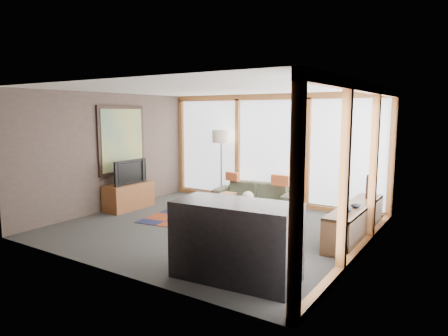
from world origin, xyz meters
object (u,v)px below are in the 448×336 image
Objects in this scene: floor_lamp at (221,166)px; bar_counter at (236,241)px; television at (127,172)px; tv_console at (129,196)px; sofa at (255,195)px; bookshelf at (355,222)px; coffee_table at (242,210)px.

floor_lamp reaches higher than bar_counter.
bar_counter is at bearing -117.52° from television.
bar_counter is (4.04, -1.97, 0.22)m from tv_console.
floor_lamp is 1.50× the size of tv_console.
bar_counter is (1.74, -3.70, 0.24)m from sofa.
bookshelf is at bearing 7.12° from tv_console.
television is (0.02, -0.04, 0.57)m from tv_console.
sofa is at bearing 36.95° from tv_console.
bookshelf is 4.93m from tv_console.
bar_counter is at bearing -54.33° from floor_lamp.
tv_console is (-2.66, -0.55, 0.09)m from coffee_table.
tv_console reaches higher than sofa.
sofa is 0.81× the size of bookshelf.
bookshelf is 2.73m from bar_counter.
bookshelf is at bearing -19.08° from floor_lamp.
television is (-4.87, -0.65, 0.56)m from bookshelf.
floor_lamp is at bearing 55.23° from tv_console.
television is at bearing -149.41° from sofa.
television is at bearing -123.79° from floor_lamp.
bookshelf is 4.94m from television.
floor_lamp is 3.85m from bookshelf.
tv_console is at bearing 148.63° from bar_counter.
floor_lamp is at bearing 160.92° from bookshelf.
bookshelf reaches higher than coffee_table.
television is at bearing -167.43° from coffee_table.
television reaches higher than bar_counter.
floor_lamp is 1.08× the size of bar_counter.
television is 4.47m from bar_counter.
tv_console is at bearing -150.26° from sofa.
sofa is 1.23m from coffee_table.
floor_lamp is 0.75× the size of bookshelf.
bookshelf reaches higher than sofa.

